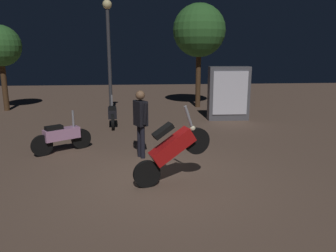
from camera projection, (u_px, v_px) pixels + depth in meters
The scene contains 9 objects.
ground_plane at pixel (161, 179), 7.14m from camera, with size 40.00×40.00×0.00m, color brown.
motorcycle_red_foreground at pixel (172, 149), 6.72m from camera, with size 1.63×0.55×1.63m.
motorcycle_pink_parked_left at pixel (62, 136), 8.91m from camera, with size 1.42×1.03×1.11m.
motorcycle_black_parked_right at pixel (112, 115), 11.91m from camera, with size 0.38×1.66×1.11m.
person_rider_beside at pixel (141, 118), 8.33m from camera, with size 0.40×0.63×1.74m.
streetlamp_near at pixel (109, 44), 12.99m from camera, with size 0.36×0.36×4.61m.
tree_left_bg at pixel (199, 31), 15.34m from camera, with size 2.46×2.46×4.84m.
tree_center_bg at pixel (0, 47), 14.54m from camera, with size 1.82×1.82×3.82m.
kiosk_billboard at pixel (229, 93), 12.96m from camera, with size 1.61×0.58×2.10m.
Camera 1 is at (-0.42, -6.69, 2.72)m, focal length 35.19 mm.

